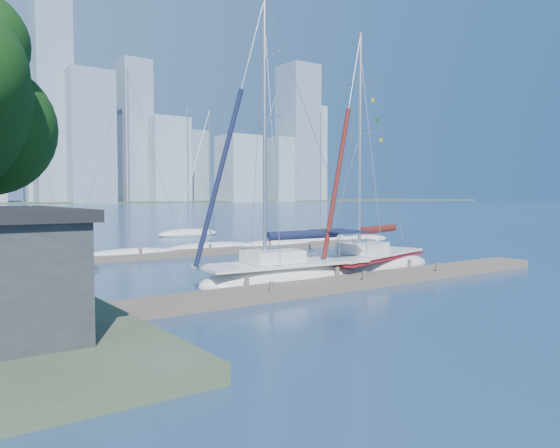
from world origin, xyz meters
TOP-DOWN VIEW (x-y plane):
  - ground at (0.00, 0.00)m, footprint 700.00×700.00m
  - near_dock at (0.00, 0.00)m, footprint 26.00×2.00m
  - far_dock at (2.00, 16.00)m, footprint 30.00×1.80m
  - sailboat_navy at (-2.10, 2.25)m, footprint 9.00×3.43m
  - sailboat_maroon at (4.07, 2.97)m, footprint 9.27×5.28m
  - bg_boat_1 at (-4.11, 16.78)m, footprint 7.21×3.05m
  - bg_boat_2 at (2.38, 17.65)m, footprint 7.86×4.53m
  - bg_boat_3 at (7.55, 16.62)m, footprint 7.40×2.93m
  - bg_boat_4 at (13.81, 18.66)m, footprint 6.88×2.34m
  - bg_boat_5 at (17.19, 17.14)m, footprint 6.49×2.44m
  - bg_boat_6 at (-8.33, 28.75)m, footprint 7.72×5.27m
  - bg_boat_7 at (7.94, 32.70)m, footprint 6.90×3.70m

SIDE VIEW (x-z plane):
  - ground at x=0.00m, z-range 0.00..0.00m
  - far_dock at x=2.00m, z-range 0.00..0.36m
  - near_dock at x=0.00m, z-range 0.00..0.40m
  - bg_boat_5 at x=17.19m, z-range -4.88..5.31m
  - bg_boat_2 at x=2.38m, z-range -5.16..5.60m
  - bg_boat_1 at x=-4.11m, z-range -6.08..6.55m
  - bg_boat_3 at x=7.55m, z-range -5.80..6.28m
  - bg_boat_4 at x=13.81m, z-range -5.61..6.10m
  - bg_boat_7 at x=7.94m, z-range -6.46..7.00m
  - bg_boat_6 at x=-8.33m, z-range -6.60..7.19m
  - sailboat_maroon at x=4.07m, z-range -5.58..7.55m
  - sailboat_navy at x=-2.10m, z-range -5.75..7.78m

